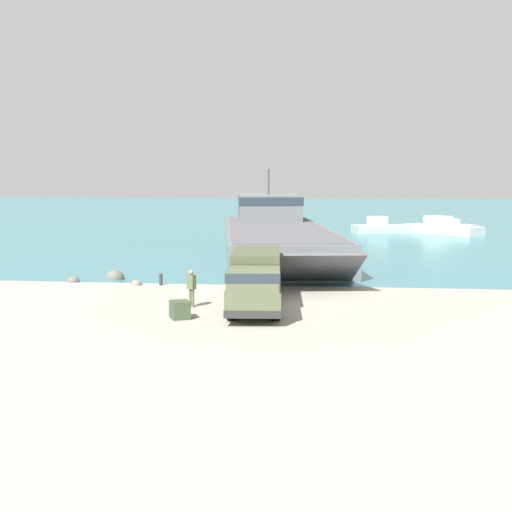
{
  "coord_description": "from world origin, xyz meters",
  "views": [
    {
      "loc": [
        3.55,
        -34.01,
        6.21
      ],
      "look_at": [
        -0.98,
        3.96,
        1.99
      ],
      "focal_mm": 50.0,
      "sensor_mm": 36.0,
      "label": 1
    }
  ],
  "objects_px": {
    "soldier_on_ramp": "(191,285)",
    "cargo_crate": "(180,310)",
    "moored_boat_b": "(442,228)",
    "moored_boat_c": "(452,227)",
    "landing_craft": "(275,233)",
    "military_truck": "(255,280)",
    "moored_boat_a": "(380,227)",
    "mooring_bollard": "(161,279)"
  },
  "relations": [
    {
      "from": "moored_boat_c",
      "to": "mooring_bollard",
      "type": "distance_m",
      "value": 50.42
    },
    {
      "from": "moored_boat_b",
      "to": "moored_boat_c",
      "type": "xyz_separation_m",
      "value": [
        1.6,
        3.82,
        -0.16
      ]
    },
    {
      "from": "soldier_on_ramp",
      "to": "moored_boat_c",
      "type": "distance_m",
      "value": 55.17
    },
    {
      "from": "military_truck",
      "to": "mooring_bollard",
      "type": "distance_m",
      "value": 9.48
    },
    {
      "from": "soldier_on_ramp",
      "to": "moored_boat_c",
      "type": "bearing_deg",
      "value": -163.99
    },
    {
      "from": "military_truck",
      "to": "moored_boat_c",
      "type": "distance_m",
      "value": 54.42
    },
    {
      "from": "moored_boat_a",
      "to": "mooring_bollard",
      "type": "relative_size",
      "value": 9.72
    },
    {
      "from": "moored_boat_c",
      "to": "cargo_crate",
      "type": "relative_size",
      "value": 6.85
    },
    {
      "from": "moored_boat_a",
      "to": "moored_boat_b",
      "type": "distance_m",
      "value": 6.76
    },
    {
      "from": "moored_boat_a",
      "to": "cargo_crate",
      "type": "relative_size",
      "value": 7.21
    },
    {
      "from": "military_truck",
      "to": "moored_boat_c",
      "type": "xyz_separation_m",
      "value": [
        16.78,
        51.76,
        -0.93
      ]
    },
    {
      "from": "soldier_on_ramp",
      "to": "moored_boat_a",
      "type": "distance_m",
      "value": 49.3
    },
    {
      "from": "mooring_bollard",
      "to": "cargo_crate",
      "type": "xyz_separation_m",
      "value": [
        3.3,
        -9.51,
        0.01
      ]
    },
    {
      "from": "moored_boat_c",
      "to": "cargo_crate",
      "type": "height_order",
      "value": "moored_boat_c"
    },
    {
      "from": "soldier_on_ramp",
      "to": "moored_boat_b",
      "type": "relative_size",
      "value": 0.22
    },
    {
      "from": "landing_craft",
      "to": "military_truck",
      "type": "xyz_separation_m",
      "value": [
        1.47,
        -25.59,
        -0.24
      ]
    },
    {
      "from": "moored_boat_a",
      "to": "mooring_bollard",
      "type": "bearing_deg",
      "value": -35.39
    },
    {
      "from": "moored_boat_c",
      "to": "soldier_on_ramp",
      "type": "bearing_deg",
      "value": -53.55
    },
    {
      "from": "military_truck",
      "to": "moored_boat_a",
      "type": "relative_size",
      "value": 1.22
    },
    {
      "from": "moored_boat_a",
      "to": "moored_boat_b",
      "type": "height_order",
      "value": "moored_boat_b"
    },
    {
      "from": "moored_boat_a",
      "to": "cargo_crate",
      "type": "distance_m",
      "value": 52.06
    },
    {
      "from": "moored_boat_b",
      "to": "cargo_crate",
      "type": "xyz_separation_m",
      "value": [
        -18.24,
        -50.49,
        -0.25
      ]
    },
    {
      "from": "soldier_on_ramp",
      "to": "cargo_crate",
      "type": "bearing_deg",
      "value": 38.65
    },
    {
      "from": "moored_boat_b",
      "to": "military_truck",
      "type": "bearing_deg",
      "value": 27.49
    },
    {
      "from": "moored_boat_a",
      "to": "moored_boat_c",
      "type": "height_order",
      "value": "moored_boat_a"
    },
    {
      "from": "moored_boat_b",
      "to": "moored_boat_c",
      "type": "bearing_deg",
      "value": -157.69
    },
    {
      "from": "landing_craft",
      "to": "moored_boat_b",
      "type": "xyz_separation_m",
      "value": [
        16.65,
        22.35,
        -1.01
      ]
    },
    {
      "from": "cargo_crate",
      "to": "soldier_on_ramp",
      "type": "bearing_deg",
      "value": 91.49
    },
    {
      "from": "cargo_crate",
      "to": "military_truck",
      "type": "bearing_deg",
      "value": 39.79
    },
    {
      "from": "moored_boat_b",
      "to": "mooring_bollard",
      "type": "bearing_deg",
      "value": 17.34
    },
    {
      "from": "soldier_on_ramp",
      "to": "moored_boat_a",
      "type": "bearing_deg",
      "value": -156.4
    },
    {
      "from": "military_truck",
      "to": "mooring_bollard",
      "type": "bearing_deg",
      "value": -142.8
    },
    {
      "from": "landing_craft",
      "to": "moored_boat_b",
      "type": "distance_m",
      "value": 27.89
    },
    {
      "from": "moored_boat_a",
      "to": "soldier_on_ramp",
      "type": "bearing_deg",
      "value": -29.25
    },
    {
      "from": "moored_boat_b",
      "to": "moored_boat_c",
      "type": "height_order",
      "value": "moored_boat_b"
    },
    {
      "from": "soldier_on_ramp",
      "to": "cargo_crate",
      "type": "distance_m",
      "value": 2.93
    },
    {
      "from": "moored_boat_b",
      "to": "cargo_crate",
      "type": "bearing_deg",
      "value": 25.19
    },
    {
      "from": "moored_boat_b",
      "to": "cargo_crate",
      "type": "distance_m",
      "value": 53.69
    },
    {
      "from": "moored_boat_b",
      "to": "mooring_bollard",
      "type": "relative_size",
      "value": 11.88
    },
    {
      "from": "soldier_on_ramp",
      "to": "cargo_crate",
      "type": "xyz_separation_m",
      "value": [
        0.07,
        -2.86,
        -0.66
      ]
    },
    {
      "from": "landing_craft",
      "to": "mooring_bollard",
      "type": "height_order",
      "value": "landing_craft"
    },
    {
      "from": "moored_boat_b",
      "to": "cargo_crate",
      "type": "relative_size",
      "value": 8.81
    }
  ]
}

